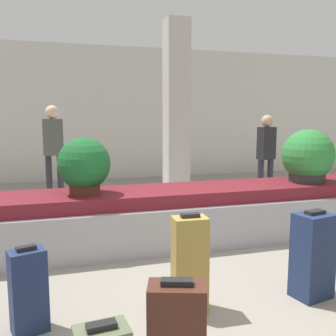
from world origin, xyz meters
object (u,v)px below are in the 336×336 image
pillar (176,112)px  suitcase_0 (190,264)px  suitcase_2 (28,291)px  traveler_2 (266,150)px  suitcase_6 (313,255)px  traveler_1 (53,144)px  potted_plant_1 (84,166)px  potted_plant_0 (308,157)px

pillar → suitcase_0: size_ratio=4.08×
pillar → suitcase_2: size_ratio=5.07×
pillar → suitcase_2: 4.58m
suitcase_0 → traveler_2: traveler_2 is taller
pillar → suitcase_6: 4.06m
pillar → traveler_1: bearing=162.3°
potted_plant_1 → traveler_2: 3.89m
suitcase_2 → traveler_1: bearing=70.2°
potted_plant_1 → traveler_1: (-0.36, 2.91, 0.06)m
suitcase_2 → potted_plant_0: (3.39, 1.53, 0.69)m
suitcase_0 → traveler_1: size_ratio=0.45×
suitcase_0 → suitcase_2: bearing=-178.9°
pillar → suitcase_2: bearing=-121.2°
suitcase_6 → potted_plant_1: bearing=125.3°
suitcase_6 → traveler_1: size_ratio=0.44×
pillar → traveler_2: bearing=-12.0°
suitcase_0 → pillar: bearing=76.8°
traveler_2 → potted_plant_1: bearing=13.3°
pillar → suitcase_0: (-1.08, -3.79, -1.22)m
suitcase_2 → suitcase_6: (2.26, -0.11, 0.06)m
suitcase_0 → traveler_2: size_ratio=0.50×
pillar → traveler_2: 1.80m
potted_plant_0 → traveler_1: (-3.25, 2.90, 0.05)m
potted_plant_0 → suitcase_6: bearing=-124.6°
suitcase_2 → suitcase_6: bearing=-20.8°
pillar → traveler_1: (-2.13, 0.68, -0.56)m
suitcase_2 → potted_plant_1: (0.50, 1.52, 0.68)m
potted_plant_0 → traveler_2: bearing=75.0°
suitcase_6 → traveler_1: bearing=103.2°
suitcase_0 → potted_plant_0: bearing=38.2°
potted_plant_0 → potted_plant_1: 2.89m
pillar → suitcase_6: (-0.02, -3.87, -1.24)m
potted_plant_0 → pillar: bearing=116.8°
suitcase_0 → suitcase_6: (1.07, -0.08, -0.02)m
traveler_1 → suitcase_0: bearing=-120.2°
suitcase_6 → potted_plant_0: (1.14, 1.65, 0.63)m
suitcase_2 → traveler_2: size_ratio=0.41×
traveler_1 → traveler_2: traveler_1 is taller
suitcase_6 → traveler_1: traveler_1 is taller
suitcase_6 → potted_plant_0: size_ratio=1.08×
potted_plant_1 → traveler_1: 2.93m
suitcase_6 → potted_plant_1: 2.48m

